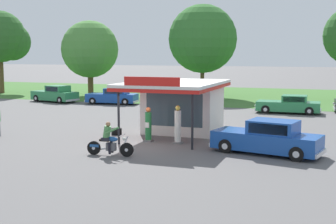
{
  "coord_description": "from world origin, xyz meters",
  "views": [
    {
      "loc": [
        8.99,
        -21.08,
        4.66
      ],
      "look_at": [
        0.38,
        3.01,
        1.4
      ],
      "focal_mm": 49.01,
      "sensor_mm": 36.0,
      "label": 1
    }
  ],
  "objects_px": {
    "featured_classic_sedan": "(267,138)",
    "gas_pump_nearside": "(148,126)",
    "bystander_strolling_foreground": "(158,107)",
    "spare_tire_stack": "(117,132)",
    "parked_car_second_row_spare": "(113,97)",
    "motorcycle_with_rider": "(109,142)",
    "gas_pump_offside": "(178,126)",
    "parked_car_back_row_right": "(55,94)",
    "parked_car_back_row_far_left": "(289,105)"
  },
  "relations": [
    {
      "from": "parked_car_second_row_spare",
      "to": "bystander_strolling_foreground",
      "type": "distance_m",
      "value": 11.69
    },
    {
      "from": "parked_car_back_row_far_left",
      "to": "motorcycle_with_rider",
      "type": "bearing_deg",
      "value": -109.18
    },
    {
      "from": "gas_pump_offside",
      "to": "bystander_strolling_foreground",
      "type": "distance_m",
      "value": 8.28
    },
    {
      "from": "featured_classic_sedan",
      "to": "parked_car_second_row_spare",
      "type": "distance_m",
      "value": 23.6
    },
    {
      "from": "parked_car_back_row_right",
      "to": "bystander_strolling_foreground",
      "type": "relative_size",
      "value": 3.03
    },
    {
      "from": "gas_pump_nearside",
      "to": "parked_car_back_row_far_left",
      "type": "relative_size",
      "value": 0.36
    },
    {
      "from": "parked_car_back_row_right",
      "to": "spare_tire_stack",
      "type": "bearing_deg",
      "value": -46.62
    },
    {
      "from": "gas_pump_offside",
      "to": "featured_classic_sedan",
      "type": "distance_m",
      "value": 4.84
    },
    {
      "from": "motorcycle_with_rider",
      "to": "spare_tire_stack",
      "type": "relative_size",
      "value": 3.76
    },
    {
      "from": "gas_pump_nearside",
      "to": "parked_car_second_row_spare",
      "type": "bearing_deg",
      "value": 122.23
    },
    {
      "from": "motorcycle_with_rider",
      "to": "featured_classic_sedan",
      "type": "xyz_separation_m",
      "value": [
        6.79,
        2.83,
        0.08
      ]
    },
    {
      "from": "featured_classic_sedan",
      "to": "gas_pump_nearside",
      "type": "bearing_deg",
      "value": 171.54
    },
    {
      "from": "gas_pump_nearside",
      "to": "bystander_strolling_foreground",
      "type": "distance_m",
      "value": 7.64
    },
    {
      "from": "parked_car_second_row_spare",
      "to": "parked_car_back_row_right",
      "type": "height_order",
      "value": "parked_car_back_row_right"
    },
    {
      "from": "parked_car_back_row_far_left",
      "to": "gas_pump_offside",
      "type": "bearing_deg",
      "value": -106.58
    },
    {
      "from": "gas_pump_offside",
      "to": "parked_car_back_row_right",
      "type": "distance_m",
      "value": 23.85
    },
    {
      "from": "featured_classic_sedan",
      "to": "parked_car_second_row_spare",
      "type": "xyz_separation_m",
      "value": [
        -16.46,
        16.92,
        -0.04
      ]
    },
    {
      "from": "spare_tire_stack",
      "to": "parked_car_back_row_right",
      "type": "bearing_deg",
      "value": 133.38
    },
    {
      "from": "featured_classic_sedan",
      "to": "parked_car_back_row_right",
      "type": "bearing_deg",
      "value": 143.46
    },
    {
      "from": "gas_pump_nearside",
      "to": "featured_classic_sedan",
      "type": "distance_m",
      "value": 6.46
    },
    {
      "from": "gas_pump_nearside",
      "to": "gas_pump_offside",
      "type": "bearing_deg",
      "value": 0.0
    },
    {
      "from": "parked_car_second_row_spare",
      "to": "parked_car_back_row_right",
      "type": "distance_m",
      "value": 6.15
    },
    {
      "from": "motorcycle_with_rider",
      "to": "spare_tire_stack",
      "type": "bearing_deg",
      "value": 112.66
    },
    {
      "from": "gas_pump_nearside",
      "to": "gas_pump_offside",
      "type": "relative_size",
      "value": 0.92
    },
    {
      "from": "gas_pump_offside",
      "to": "motorcycle_with_rider",
      "type": "bearing_deg",
      "value": -118.49
    },
    {
      "from": "gas_pump_offside",
      "to": "featured_classic_sedan",
      "type": "xyz_separation_m",
      "value": [
        4.74,
        -0.95,
        -0.19
      ]
    },
    {
      "from": "featured_classic_sedan",
      "to": "spare_tire_stack",
      "type": "xyz_separation_m",
      "value": [
        -8.92,
        2.27,
        -0.55
      ]
    },
    {
      "from": "motorcycle_with_rider",
      "to": "parked_car_back_row_far_left",
      "type": "height_order",
      "value": "motorcycle_with_rider"
    },
    {
      "from": "parked_car_back_row_right",
      "to": "spare_tire_stack",
      "type": "xyz_separation_m",
      "value": [
        13.68,
        -14.48,
        -0.54
      ]
    },
    {
      "from": "bystander_strolling_foreground",
      "to": "spare_tire_stack",
      "type": "height_order",
      "value": "bystander_strolling_foreground"
    },
    {
      "from": "parked_car_back_row_right",
      "to": "motorcycle_with_rider",
      "type": "bearing_deg",
      "value": -51.08
    },
    {
      "from": "parked_car_back_row_right",
      "to": "parked_car_back_row_far_left",
      "type": "xyz_separation_m",
      "value": [
        22.24,
        -1.12,
        -0.07
      ]
    },
    {
      "from": "motorcycle_with_rider",
      "to": "parked_car_back_row_right",
      "type": "distance_m",
      "value": 25.17
    },
    {
      "from": "motorcycle_with_rider",
      "to": "parked_car_second_row_spare",
      "type": "bearing_deg",
      "value": 116.09
    },
    {
      "from": "parked_car_second_row_spare",
      "to": "motorcycle_with_rider",
      "type": "bearing_deg",
      "value": -63.91
    },
    {
      "from": "parked_car_back_row_right",
      "to": "spare_tire_stack",
      "type": "relative_size",
      "value": 8.77
    },
    {
      "from": "parked_car_second_row_spare",
      "to": "parked_car_back_row_right",
      "type": "bearing_deg",
      "value": -178.48
    },
    {
      "from": "gas_pump_nearside",
      "to": "parked_car_back_row_right",
      "type": "bearing_deg",
      "value": 135.73
    },
    {
      "from": "parked_car_second_row_spare",
      "to": "gas_pump_offside",
      "type": "bearing_deg",
      "value": -53.71
    },
    {
      "from": "featured_classic_sedan",
      "to": "bystander_strolling_foreground",
      "type": "relative_size",
      "value": 3.09
    },
    {
      "from": "featured_classic_sedan",
      "to": "parked_car_second_row_spare",
      "type": "height_order",
      "value": "featured_classic_sedan"
    },
    {
      "from": "spare_tire_stack",
      "to": "motorcycle_with_rider",
      "type": "bearing_deg",
      "value": -67.34
    },
    {
      "from": "gas_pump_nearside",
      "to": "motorcycle_with_rider",
      "type": "relative_size",
      "value": 0.82
    },
    {
      "from": "parked_car_back_row_right",
      "to": "bystander_strolling_foreground",
      "type": "xyz_separation_m",
      "value": [
        14.0,
        -8.49,
        0.22
      ]
    },
    {
      "from": "gas_pump_nearside",
      "to": "spare_tire_stack",
      "type": "relative_size",
      "value": 3.07
    },
    {
      "from": "parked_car_back_row_far_left",
      "to": "spare_tire_stack",
      "type": "distance_m",
      "value": 15.87
    },
    {
      "from": "parked_car_back_row_right",
      "to": "gas_pump_offside",
      "type": "bearing_deg",
      "value": -41.49
    },
    {
      "from": "motorcycle_with_rider",
      "to": "bystander_strolling_foreground",
      "type": "xyz_separation_m",
      "value": [
        -1.81,
        11.1,
        0.28
      ]
    },
    {
      "from": "motorcycle_with_rider",
      "to": "parked_car_back_row_right",
      "type": "relative_size",
      "value": 0.43
    },
    {
      "from": "gas_pump_offside",
      "to": "featured_classic_sedan",
      "type": "bearing_deg",
      "value": -11.34
    }
  ]
}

